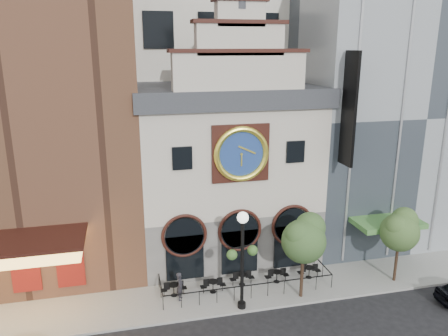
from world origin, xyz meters
TOP-DOWN VIEW (x-y plane):
  - ground at (0.00, 0.00)m, footprint 120.00×120.00m
  - sidewalk at (0.00, 2.50)m, footprint 44.00×5.00m
  - clock_building at (0.00, 7.82)m, footprint 12.60×8.78m
  - theater_building at (-13.00, 9.96)m, footprint 14.00×15.60m
  - retail_building at (12.99, 9.99)m, footprint 14.00×14.40m
  - cafe_railing at (0.00, 2.50)m, footprint 10.60×2.60m
  - bistro_0 at (-4.51, 2.57)m, footprint 1.58×0.68m
  - bistro_1 at (-2.10, 2.40)m, footprint 1.58×0.68m
  - bistro_2 at (-0.12, 2.83)m, footprint 1.58×0.68m
  - bistro_3 at (2.16, 2.63)m, footprint 1.58×0.68m
  - bistro_4 at (4.42, 2.67)m, footprint 1.58×0.68m
  - pedestrian at (-4.19, 2.08)m, footprint 0.54×0.72m
  - lamppost at (-0.81, 0.40)m, footprint 1.88×0.87m
  - tree_left at (3.08, 0.77)m, footprint 2.74×2.64m
  - tree_right at (9.75, 1.12)m, footprint 2.54×2.44m

SIDE VIEW (x-z plane):
  - ground at x=0.00m, z-range 0.00..0.00m
  - sidewalk at x=0.00m, z-range 0.00..0.15m
  - cafe_railing at x=0.00m, z-range 0.15..1.05m
  - bistro_0 at x=-4.51m, z-range 0.16..1.06m
  - bistro_1 at x=-2.10m, z-range 0.16..1.06m
  - bistro_2 at x=-0.12m, z-range 0.16..1.06m
  - bistro_3 at x=2.16m, z-range 0.16..1.06m
  - bistro_4 at x=4.42m, z-range 0.16..1.06m
  - pedestrian at x=-4.19m, z-range 0.15..1.93m
  - tree_right at x=9.75m, z-range 1.29..6.18m
  - lamppost at x=-0.81m, z-range 0.86..6.82m
  - tree_left at x=3.08m, z-range 1.38..6.66m
  - clock_building at x=0.00m, z-range -2.64..16.01m
  - retail_building at x=12.99m, z-range 0.14..20.14m
  - theater_building at x=-13.00m, z-range 0.10..25.10m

